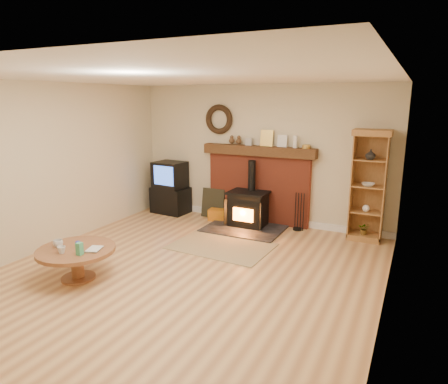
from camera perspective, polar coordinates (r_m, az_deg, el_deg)
The scene contains 11 objects.
ground at distance 5.61m, azimuth -5.45°, elevation -11.55°, with size 5.50×5.50×0.00m, color #A97346.
room_shell at distance 5.22m, azimuth -5.48°, elevation 6.27°, with size 5.02×5.52×2.61m.
chimney_breast at distance 7.65m, azimuth 4.92°, elevation 1.53°, with size 2.20×0.22×1.78m.
wood_stove at distance 7.42m, azimuth 3.38°, elevation -2.62°, with size 1.40×1.00×1.23m.
area_rug at distance 6.54m, azimuth -0.35°, elevation -7.73°, with size 1.58×1.08×0.01m, color brown.
tv_unit at distance 8.39m, azimuth -7.67°, elevation 0.50°, with size 0.77×0.57×1.08m.
curio_cabinet at distance 7.05m, azimuth 19.94°, elevation 0.87°, with size 0.60×0.43×1.86m.
firelog_box at distance 7.87m, azimuth -0.87°, elevation -3.28°, with size 0.35×0.22×0.22m, color #CA870B.
leaning_painting at distance 8.03m, azimuth -1.59°, elevation -1.59°, with size 0.49×0.03×0.59m, color black.
fire_tools at distance 7.39m, azimuth 10.55°, elevation -4.23°, with size 0.19×0.16×0.70m.
coffee_table at distance 5.64m, azimuth -20.38°, elevation -8.33°, with size 1.01×1.01×0.59m.
Camera 1 is at (2.70, -4.32, 2.34)m, focal length 32.00 mm.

